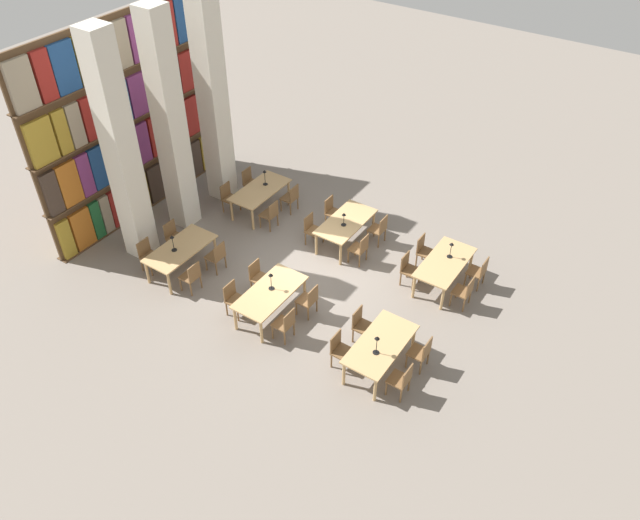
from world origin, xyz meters
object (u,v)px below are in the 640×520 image
(chair_13, at_px, (312,229))
(chair_16, at_px, (191,276))
(chair_6, at_px, (479,271))
(desk_lamp_4, at_px, (172,240))
(chair_11, at_px, (259,276))
(chair_10, at_px, (309,300))
(chair_2, at_px, (421,352))
(chair_15, at_px, (332,211))
(pillar_center, at_px, (170,125))
(chair_0, at_px, (402,380))
(chair_14, at_px, (379,229))
(chair_3, at_px, (361,325))
(reading_table_4, at_px, (180,250))
(desk_lamp_0, at_px, (377,342))
(chair_23, at_px, (250,182))
(pillar_left, at_px, (121,152))
(chair_9, at_px, (234,298))
(chair_20, at_px, (270,214))
(reading_table_2, at_px, (270,294))
(chair_17, at_px, (148,255))
(chair_18, at_px, (217,256))
(reading_table_1, at_px, (445,264))
(chair_8, at_px, (285,323))
(chair_4, at_px, (464,291))
(desk_lamp_5, at_px, (265,175))
(reading_table_3, at_px, (346,223))
(chair_21, at_px, (229,197))
(chair_5, at_px, (409,269))
(chair_7, at_px, (424,250))
(desk_lamp_3, at_px, (344,217))
(desk_lamp_1, at_px, (451,247))
(chair_19, at_px, (174,236))
(chair_12, at_px, (360,248))
(pillar_right, at_px, (213,101))
(reading_table_5, at_px, (260,191))

(chair_13, bearing_deg, chair_16, -23.15)
(chair_6, distance_m, desk_lamp_4, 7.58)
(chair_11, bearing_deg, chair_10, 90.00)
(chair_2, height_order, chair_15, same)
(pillar_center, distance_m, chair_11, 4.53)
(chair_0, xyz_separation_m, chair_14, (4.21, 2.92, 0.00))
(chair_3, height_order, reading_table_4, chair_3)
(desk_lamp_0, bearing_deg, chair_23, 58.66)
(pillar_left, distance_m, chair_9, 4.40)
(chair_10, xyz_separation_m, chair_20, (2.25, 2.83, 0.00))
(reading_table_2, height_order, chair_11, chair_11)
(chair_3, distance_m, chair_23, 6.60)
(chair_17, relative_size, chair_18, 1.00)
(reading_table_1, xyz_separation_m, chair_8, (-3.67, 2.16, -0.18))
(reading_table_1, relative_size, chair_14, 2.15)
(chair_4, height_order, desk_lamp_5, desk_lamp_5)
(chair_0, bearing_deg, chair_3, 59.03)
(reading_table_3, bearing_deg, chair_11, 165.16)
(reading_table_1, height_order, chair_21, chair_21)
(chair_2, distance_m, chair_5, 2.75)
(pillar_left, relative_size, chair_10, 6.96)
(chair_7, distance_m, desk_lamp_3, 2.24)
(desk_lamp_1, bearing_deg, chair_19, 114.25)
(chair_11, distance_m, chair_20, 2.62)
(reading_table_1, distance_m, chair_4, 0.88)
(chair_11, xyz_separation_m, reading_table_4, (-0.46, 2.12, 0.18))
(chair_8, xyz_separation_m, chair_23, (4.15, 4.32, 0.00))
(pillar_center, height_order, reading_table_1, pillar_center)
(chair_12, relative_size, desk_lamp_4, 1.85)
(chair_11, xyz_separation_m, desk_lamp_3, (2.63, -0.79, 0.52))
(desk_lamp_0, xyz_separation_m, chair_19, (0.80, 6.57, -0.59))
(reading_table_1, height_order, chair_12, chair_12)
(chair_23, bearing_deg, chair_10, 53.29)
(reading_table_1, xyz_separation_m, chair_19, (-2.71, 6.51, -0.18))
(chair_2, bearing_deg, chair_11, 89.89)
(chair_11, bearing_deg, pillar_center, -108.07)
(pillar_right, relative_size, chair_0, 6.96)
(chair_7, height_order, chair_19, same)
(chair_13, bearing_deg, desk_lamp_0, 50.21)
(chair_8, bearing_deg, desk_lamp_5, 42.21)
(chair_13, relative_size, chair_14, 1.00)
(desk_lamp_1, xyz_separation_m, chair_16, (-3.87, 5.03, -0.56))
(chair_12, bearing_deg, desk_lamp_3, 66.02)
(chair_2, xyz_separation_m, chair_23, (3.23, 7.24, 0.00))
(chair_20, bearing_deg, desk_lamp_0, -120.76)
(chair_2, bearing_deg, chair_10, 89.84)
(pillar_right, relative_size, chair_21, 6.96)
(chair_0, relative_size, desk_lamp_5, 1.80)
(chair_8, xyz_separation_m, chair_10, (0.93, 0.00, 0.00))
(reading_table_5, xyz_separation_m, chair_21, (-0.51, 0.74, -0.18))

